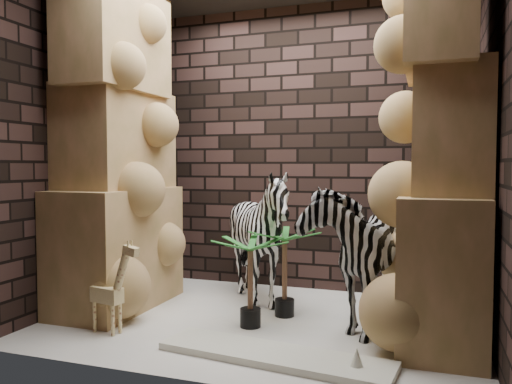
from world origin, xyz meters
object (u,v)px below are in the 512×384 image
at_px(palm_back, 250,282).
at_px(surfboard, 274,355).
at_px(zebra_left, 260,244).
at_px(palm_front, 285,272).
at_px(giraffe_toy, 107,284).
at_px(zebra_right, 358,241).

relative_size(palm_back, surfboard, 0.45).
height_order(zebra_left, palm_front, zebra_left).
bearing_deg(palm_front, giraffe_toy, -144.01).
relative_size(palm_front, palm_back, 1.05).
height_order(zebra_right, palm_back, zebra_right).
bearing_deg(giraffe_toy, zebra_right, 36.29).
height_order(giraffe_toy, palm_front, palm_front).
bearing_deg(giraffe_toy, zebra_left, 63.72).
bearing_deg(surfboard, zebra_left, 119.17).
height_order(zebra_right, giraffe_toy, zebra_right).
bearing_deg(giraffe_toy, palm_back, 36.79).
relative_size(zebra_right, palm_front, 1.78).
height_order(palm_front, palm_back, palm_front).
height_order(zebra_right, surfboard, zebra_right).
bearing_deg(zebra_right, palm_back, -148.17).
distance_m(zebra_left, palm_front, 0.48).
bearing_deg(palm_front, zebra_right, 0.51).
height_order(zebra_right, zebra_left, zebra_right).
bearing_deg(zebra_right, surfboard, -107.08).
xyz_separation_m(giraffe_toy, palm_back, (1.02, 0.50, -0.01)).
bearing_deg(giraffe_toy, palm_front, 46.63).
relative_size(giraffe_toy, surfboard, 0.47).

